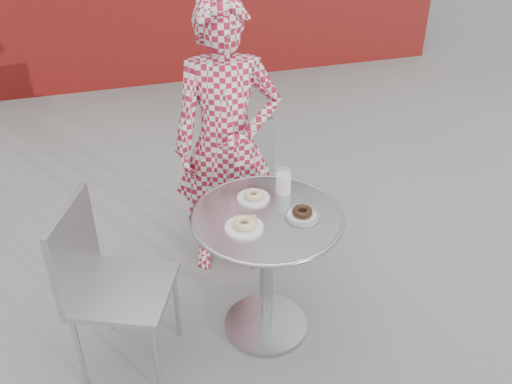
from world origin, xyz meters
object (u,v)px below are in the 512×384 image
object	(u,v)px
plate_far	(253,196)
milk_cup	(283,183)
plate_near	(245,225)
chair_left	(126,318)
seated_person	(227,144)
plate_checker	(302,214)
bistro_table	(267,245)
chair_far	(230,198)

from	to	relation	value
plate_far	milk_cup	xyz separation A→B (m)	(0.16, 0.01, 0.04)
plate_near	plate_far	bearing A→B (deg)	64.58
chair_left	plate_far	world-z (taller)	chair_left
seated_person	chair_left	bearing A→B (deg)	-126.50
seated_person	plate_checker	bearing A→B (deg)	-62.89
plate_far	plate_near	bearing A→B (deg)	-115.42
seated_person	milk_cup	world-z (taller)	seated_person
seated_person	plate_checker	size ratio (longest dim) A/B	9.65
chair_left	seated_person	size ratio (longest dim) A/B	0.56
chair_left	plate_near	world-z (taller)	chair_left
chair_left	plate_far	size ratio (longest dim) A/B	5.66
chair_left	seated_person	world-z (taller)	seated_person
chair_left	plate_checker	bearing A→B (deg)	-69.10
chair_left	plate_checker	distance (m)	1.00
chair_left	milk_cup	xyz separation A→B (m)	(0.86, 0.18, 0.52)
plate_far	plate_checker	xyz separation A→B (m)	(0.18, -0.21, -0.00)
chair_left	milk_cup	size ratio (longest dim) A/B	7.15
chair_left	seated_person	bearing A→B (deg)	-23.48
plate_far	plate_checker	world-z (taller)	plate_checker
bistro_table	chair_left	size ratio (longest dim) A/B	0.82
seated_person	bistro_table	bearing A→B (deg)	-75.35
seated_person	plate_far	world-z (taller)	seated_person
plate_near	milk_cup	xyz separation A→B (m)	(0.26, 0.23, 0.04)
bistro_table	milk_cup	world-z (taller)	milk_cup
bistro_table	chair_far	size ratio (longest dim) A/B	0.88
chair_far	plate_near	size ratio (longest dim) A/B	4.78
chair_left	plate_checker	size ratio (longest dim) A/B	5.43
bistro_table	chair_left	xyz separation A→B (m)	(-0.72, -0.02, -0.28)
bistro_table	plate_far	size ratio (longest dim) A/B	4.62
seated_person	plate_near	world-z (taller)	seated_person
chair_far	plate_checker	world-z (taller)	chair_far
plate_near	chair_far	bearing A→B (deg)	80.66
plate_far	plate_near	xyz separation A→B (m)	(-0.11, -0.22, 0.00)
chair_far	chair_left	xyz separation A→B (m)	(-0.75, -0.91, 0.02)
seated_person	milk_cup	xyz separation A→B (m)	(0.18, -0.45, -0.01)
chair_far	plate_checker	size ratio (longest dim) A/B	5.06
bistro_table	plate_far	bearing A→B (deg)	99.40
chair_far	milk_cup	world-z (taller)	milk_cup
plate_far	plate_near	size ratio (longest dim) A/B	0.90
bistro_table	seated_person	xyz separation A→B (m)	(-0.05, 0.62, 0.25)
bistro_table	plate_checker	xyz separation A→B (m)	(0.16, -0.05, 0.20)
plate_near	bistro_table	bearing A→B (deg)	27.86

